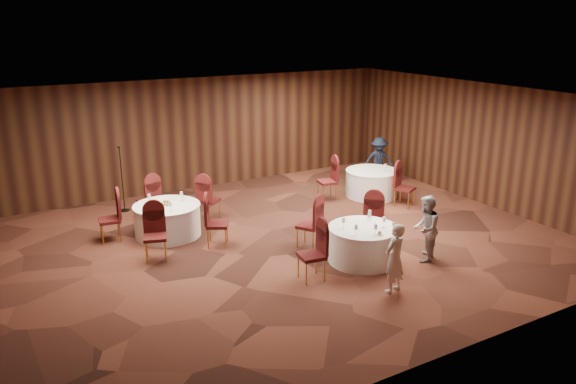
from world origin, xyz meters
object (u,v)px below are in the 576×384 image
table_right (372,183)px  woman_b (425,228)px  woman_a (395,258)px  table_left (168,220)px  mic_stand (123,192)px  man_c (379,160)px  table_main (363,244)px

table_right → woman_b: woman_b is taller
woman_a → table_left: bearing=-75.3°
mic_stand → woman_a: size_ratio=1.29×
table_left → woman_b: size_ratio=1.10×
table_left → woman_b: woman_b is taller
table_left → woman_a: (2.70, -4.73, 0.29)m
table_right → man_c: 1.38m
table_main → table_right: bearing=49.7°
woman_a → man_c: (4.21, 5.72, 0.04)m
table_left → man_c: 6.98m
table_right → woman_a: (-3.23, -4.79, 0.29)m
table_main → man_c: man_c is taller
woman_a → woman_b: (1.46, 0.77, 0.03)m
table_left → woman_a: woman_a is taller
woman_a → woman_b: size_ratio=0.95×
table_right → woman_b: (-1.77, -4.02, 0.32)m
table_main → woman_b: bearing=-27.5°
table_right → woman_a: size_ratio=1.11×
table_right → man_c: man_c is taller
table_right → woman_a: 5.79m
table_main → table_left: bearing=131.9°
table_right → table_main: bearing=-130.3°
woman_a → man_c: man_c is taller
mic_stand → woman_a: 7.64m
woman_a → woman_b: bearing=-167.1°
table_left → man_c: man_c is taller
table_right → woman_a: bearing=-124.0°
table_right → woman_b: bearing=-113.8°
man_c → table_main: bearing=-103.3°
mic_stand → man_c: size_ratio=1.22×
table_main → woman_b: woman_b is taller
mic_stand → woman_b: (4.59, -6.20, 0.19)m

